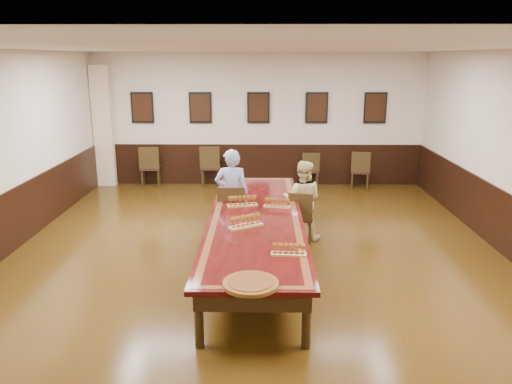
{
  "coord_description": "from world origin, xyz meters",
  "views": [
    {
      "loc": [
        0.1,
        -7.14,
        3.07
      ],
      "look_at": [
        0.0,
        0.5,
        1.0
      ],
      "focal_mm": 35.0,
      "sensor_mm": 36.0,
      "label": 1
    }
  ],
  "objects_px": {
    "chair_woman": "(301,216)",
    "person_woman": "(302,200)",
    "spare_chair_a": "(150,166)",
    "person_man": "(232,194)",
    "conference_table": "(256,225)",
    "spare_chair_d": "(360,170)",
    "carved_platter": "(251,283)",
    "spare_chair_b": "(211,166)",
    "spare_chair_c": "(310,169)",
    "chair_man": "(232,212)"
  },
  "relations": [
    {
      "from": "chair_woman",
      "to": "spare_chair_c",
      "type": "bearing_deg",
      "value": -86.81
    },
    {
      "from": "spare_chair_a",
      "to": "person_man",
      "type": "distance_m",
      "value": 4.22
    },
    {
      "from": "chair_man",
      "to": "conference_table",
      "type": "height_order",
      "value": "chair_man"
    },
    {
      "from": "conference_table",
      "to": "spare_chair_a",
      "type": "bearing_deg",
      "value": 119.21
    },
    {
      "from": "chair_man",
      "to": "spare_chair_a",
      "type": "relative_size",
      "value": 0.99
    },
    {
      "from": "carved_platter",
      "to": "person_woman",
      "type": "bearing_deg",
      "value": 76.81
    },
    {
      "from": "spare_chair_c",
      "to": "chair_man",
      "type": "bearing_deg",
      "value": 66.6
    },
    {
      "from": "spare_chair_a",
      "to": "spare_chair_c",
      "type": "distance_m",
      "value": 3.89
    },
    {
      "from": "spare_chair_d",
      "to": "conference_table",
      "type": "bearing_deg",
      "value": 72.79
    },
    {
      "from": "chair_man",
      "to": "person_woman",
      "type": "xyz_separation_m",
      "value": [
        1.21,
        0.09,
        0.2
      ]
    },
    {
      "from": "conference_table",
      "to": "carved_platter",
      "type": "distance_m",
      "value": 2.35
    },
    {
      "from": "person_woman",
      "to": "carved_platter",
      "type": "bearing_deg",
      "value": 87.53
    },
    {
      "from": "spare_chair_c",
      "to": "spare_chair_d",
      "type": "bearing_deg",
      "value": 173.25
    },
    {
      "from": "spare_chair_d",
      "to": "person_woman",
      "type": "xyz_separation_m",
      "value": [
        -1.66,
        -3.42,
        0.23
      ]
    },
    {
      "from": "spare_chair_c",
      "to": "person_man",
      "type": "bearing_deg",
      "value": 65.92
    },
    {
      "from": "spare_chair_d",
      "to": "carved_platter",
      "type": "bearing_deg",
      "value": 81.42
    },
    {
      "from": "spare_chair_c",
      "to": "carved_platter",
      "type": "xyz_separation_m",
      "value": [
        -1.28,
        -7.04,
        0.33
      ]
    },
    {
      "from": "spare_chair_a",
      "to": "conference_table",
      "type": "height_order",
      "value": "spare_chair_a"
    },
    {
      "from": "person_woman",
      "to": "conference_table",
      "type": "distance_m",
      "value": 1.37
    },
    {
      "from": "conference_table",
      "to": "carved_platter",
      "type": "relative_size",
      "value": 8.12
    },
    {
      "from": "chair_woman",
      "to": "person_man",
      "type": "xyz_separation_m",
      "value": [
        -1.2,
        0.11,
        0.35
      ]
    },
    {
      "from": "chair_woman",
      "to": "carved_platter",
      "type": "relative_size",
      "value": 1.44
    },
    {
      "from": "chair_man",
      "to": "carved_platter",
      "type": "distance_m",
      "value": 3.4
    },
    {
      "from": "spare_chair_d",
      "to": "chair_man",
      "type": "bearing_deg",
      "value": 61.88
    },
    {
      "from": "chair_woman",
      "to": "person_man",
      "type": "bearing_deg",
      "value": 5.47
    },
    {
      "from": "person_man",
      "to": "carved_platter",
      "type": "distance_m",
      "value": 3.49
    },
    {
      "from": "chair_man",
      "to": "person_man",
      "type": "bearing_deg",
      "value": -90.0
    },
    {
      "from": "person_man",
      "to": "spare_chair_c",
      "type": "bearing_deg",
      "value": -117.0
    },
    {
      "from": "person_man",
      "to": "conference_table",
      "type": "bearing_deg",
      "value": 108.99
    },
    {
      "from": "spare_chair_a",
      "to": "spare_chair_d",
      "type": "xyz_separation_m",
      "value": [
        5.08,
        -0.18,
        -0.04
      ]
    },
    {
      "from": "spare_chair_b",
      "to": "person_man",
      "type": "height_order",
      "value": "person_man"
    },
    {
      "from": "spare_chair_b",
      "to": "conference_table",
      "type": "bearing_deg",
      "value": 103.54
    },
    {
      "from": "chair_woman",
      "to": "spare_chair_b",
      "type": "height_order",
      "value": "spare_chair_b"
    },
    {
      "from": "chair_woman",
      "to": "spare_chair_b",
      "type": "bearing_deg",
      "value": -51.94
    },
    {
      "from": "conference_table",
      "to": "chair_man",
      "type": "bearing_deg",
      "value": 112.49
    },
    {
      "from": "chair_woman",
      "to": "conference_table",
      "type": "height_order",
      "value": "chair_woman"
    },
    {
      "from": "chair_man",
      "to": "person_woman",
      "type": "distance_m",
      "value": 1.23
    },
    {
      "from": "chair_woman",
      "to": "person_woman",
      "type": "distance_m",
      "value": 0.27
    },
    {
      "from": "spare_chair_b",
      "to": "person_man",
      "type": "relative_size",
      "value": 0.64
    },
    {
      "from": "conference_table",
      "to": "carved_platter",
      "type": "bearing_deg",
      "value": -90.46
    },
    {
      "from": "spare_chair_a",
      "to": "person_man",
      "type": "bearing_deg",
      "value": 114.97
    },
    {
      "from": "spare_chair_a",
      "to": "person_woman",
      "type": "xyz_separation_m",
      "value": [
        3.42,
        -3.6,
        0.19
      ]
    },
    {
      "from": "person_man",
      "to": "spare_chair_b",
      "type": "bearing_deg",
      "value": -80.3
    },
    {
      "from": "spare_chair_a",
      "to": "spare_chair_b",
      "type": "distance_m",
      "value": 1.48
    },
    {
      "from": "carved_platter",
      "to": "spare_chair_c",
      "type": "bearing_deg",
      "value": 79.71
    },
    {
      "from": "person_woman",
      "to": "spare_chair_c",
      "type": "bearing_deg",
      "value": -86.73
    },
    {
      "from": "chair_woman",
      "to": "carved_platter",
      "type": "height_order",
      "value": "chair_woman"
    },
    {
      "from": "spare_chair_c",
      "to": "person_woman",
      "type": "bearing_deg",
      "value": 83.75
    },
    {
      "from": "chair_woman",
      "to": "person_woman",
      "type": "height_order",
      "value": "person_woman"
    },
    {
      "from": "chair_man",
      "to": "spare_chair_d",
      "type": "relative_size",
      "value": 1.06
    }
  ]
}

